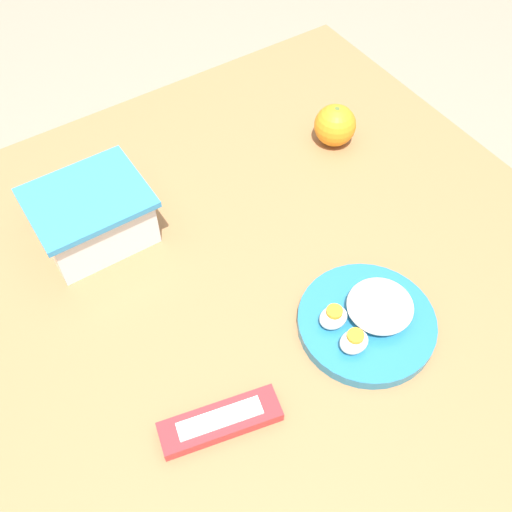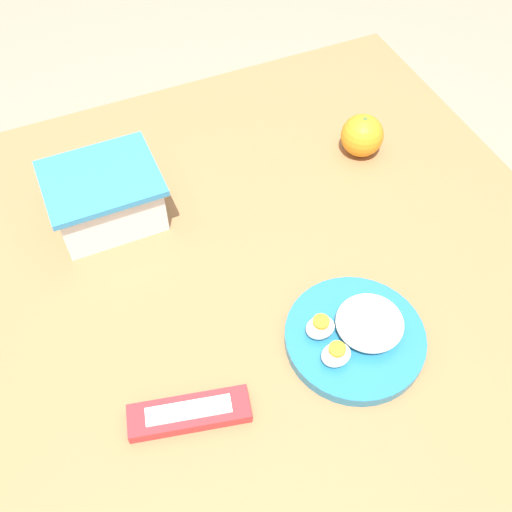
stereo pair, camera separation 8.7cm
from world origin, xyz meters
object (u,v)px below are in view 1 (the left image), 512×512
food_container (93,219)px  candy_bar (220,421)px  orange_fruit (335,125)px  rice_plate (369,318)px

food_container → candy_bar: (0.00, -0.37, -0.03)m
orange_fruit → rice_plate: (-0.19, -0.33, -0.02)m
rice_plate → candy_bar: bearing=-177.4°
food_container → orange_fruit: size_ratio=2.34×
orange_fruit → rice_plate: 0.38m
orange_fruit → candy_bar: 0.56m
candy_bar → rice_plate: bearing=2.6°
food_container → rice_plate: bearing=-55.1°
orange_fruit → candy_bar: (-0.44, -0.34, -0.03)m
orange_fruit → candy_bar: size_ratio=0.46×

